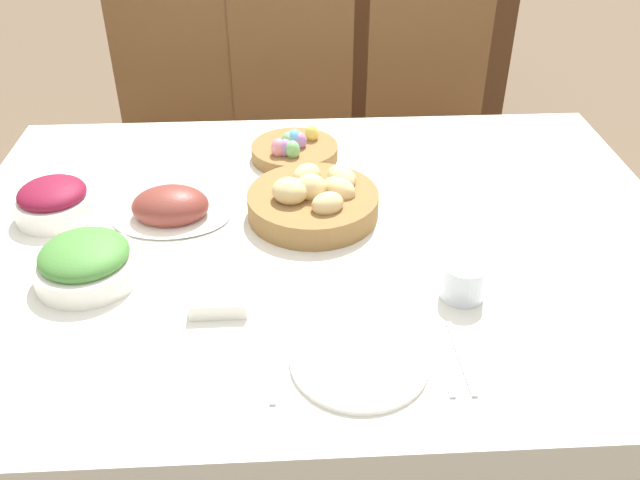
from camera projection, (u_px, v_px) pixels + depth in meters
The scene contains 17 objects.
ground_plane at pixel (320, 452), 1.88m from camera, with size 12.00×12.00×0.00m, color brown.
dining_table at pixel (320, 356), 1.67m from camera, with size 1.59×1.18×0.73m.
chair_far_right at pixel (428, 135), 2.38m from camera, with size 0.43×0.43×0.96m.
chair_far_left at pixel (179, 141), 2.34m from camera, with size 0.42×0.42×0.96m.
chair_far_center at pixel (295, 138), 2.36m from camera, with size 0.43×0.43×0.96m.
sideboard at pixel (352, 50), 3.20m from camera, with size 1.40×0.44×0.96m.
bread_basket at pixel (315, 199), 1.50m from camera, with size 0.29×0.29×0.11m.
egg_basket at pixel (294, 150), 1.73m from camera, with size 0.22×0.22×0.08m.
ham_platter at pixel (171, 208), 1.49m from camera, with size 0.26×0.18×0.08m.
green_salad_bowl at pixel (86, 262), 1.30m from camera, with size 0.20×0.20×0.09m.
beet_salad_bowl at pixel (54, 201), 1.49m from camera, with size 0.17×0.17×0.09m.
dinner_plate at pixel (360, 360), 1.13m from camera, with size 0.23×0.23×0.01m.
fork at pixel (275, 365), 1.13m from camera, with size 0.02×0.18×0.00m.
knife at pixel (443, 358), 1.14m from camera, with size 0.02×0.18×0.00m.
spoon at pixel (461, 357), 1.14m from camera, with size 0.02×0.18×0.00m.
drinking_cup at pixel (463, 280), 1.26m from camera, with size 0.08×0.08×0.07m.
butter_dish at pixel (219, 302), 1.24m from camera, with size 0.11×0.07×0.03m.
Camera 1 is at (-0.07, -1.22, 1.54)m, focal length 38.00 mm.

